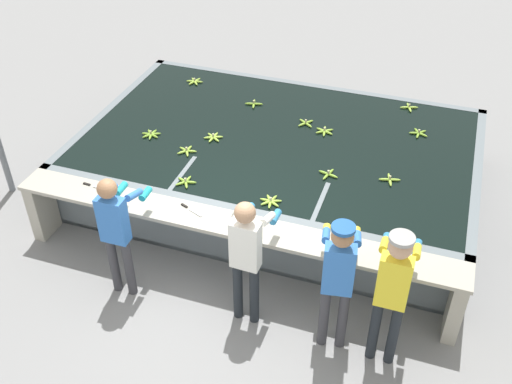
{
  "coord_description": "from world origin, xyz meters",
  "views": [
    {
      "loc": [
        2.05,
        -4.74,
        5.4
      ],
      "look_at": [
        0.0,
        1.22,
        0.63
      ],
      "focal_mm": 42.0,
      "sensor_mm": 36.0,
      "label": 1
    }
  ],
  "objects_px": {
    "banana_bunch_floating_0": "(306,123)",
    "banana_bunch_floating_9": "(324,131)",
    "banana_bunch_floating_7": "(151,134)",
    "banana_bunch_floating_4": "(390,180)",
    "worker_3": "(393,286)",
    "banana_bunch_floating_10": "(328,174)",
    "banana_bunch_floating_3": "(271,201)",
    "worker_1": "(247,251)",
    "banana_bunch_floating_1": "(187,151)",
    "banana_bunch_floating_5": "(409,107)",
    "worker_2": "(338,274)",
    "banana_bunch_floating_11": "(213,137)",
    "banana_bunch_floating_2": "(254,104)",
    "banana_bunch_floating_6": "(195,81)",
    "worker_0": "(116,226)",
    "banana_bunch_floating_12": "(186,182)",
    "banana_bunch_floating_8": "(419,133)",
    "knife_1": "(188,208)",
    "knife_0": "(91,185)"
  },
  "relations": [
    {
      "from": "banana_bunch_floating_8",
      "to": "knife_1",
      "type": "bearing_deg",
      "value": -132.48
    },
    {
      "from": "banana_bunch_floating_5",
      "to": "banana_bunch_floating_7",
      "type": "distance_m",
      "value": 3.92
    },
    {
      "from": "banana_bunch_floating_3",
      "to": "knife_0",
      "type": "height_order",
      "value": "banana_bunch_floating_3"
    },
    {
      "from": "banana_bunch_floating_8",
      "to": "knife_1",
      "type": "relative_size",
      "value": 0.83
    },
    {
      "from": "banana_bunch_floating_0",
      "to": "banana_bunch_floating_1",
      "type": "relative_size",
      "value": 0.9
    },
    {
      "from": "worker_3",
      "to": "banana_bunch_floating_10",
      "type": "distance_m",
      "value": 2.2
    },
    {
      "from": "banana_bunch_floating_10",
      "to": "banana_bunch_floating_7",
      "type": "bearing_deg",
      "value": 177.06
    },
    {
      "from": "banana_bunch_floating_5",
      "to": "worker_2",
      "type": "bearing_deg",
      "value": -93.06
    },
    {
      "from": "banana_bunch_floating_7",
      "to": "banana_bunch_floating_11",
      "type": "height_order",
      "value": "same"
    },
    {
      "from": "worker_3",
      "to": "banana_bunch_floating_10",
      "type": "height_order",
      "value": "worker_3"
    },
    {
      "from": "worker_1",
      "to": "banana_bunch_floating_0",
      "type": "xyz_separation_m",
      "value": [
        -0.15,
        2.98,
        -0.1
      ]
    },
    {
      "from": "banana_bunch_floating_1",
      "to": "banana_bunch_floating_5",
      "type": "xyz_separation_m",
      "value": [
        2.72,
        2.22,
        0.0
      ]
    },
    {
      "from": "banana_bunch_floating_12",
      "to": "banana_bunch_floating_1",
      "type": "bearing_deg",
      "value": 113.24
    },
    {
      "from": "worker_0",
      "to": "banana_bunch_floating_11",
      "type": "height_order",
      "value": "worker_0"
    },
    {
      "from": "banana_bunch_floating_0",
      "to": "banana_bunch_floating_4",
      "type": "height_order",
      "value": "same"
    },
    {
      "from": "banana_bunch_floating_8",
      "to": "banana_bunch_floating_10",
      "type": "xyz_separation_m",
      "value": [
        -0.99,
        -1.41,
        0.0
      ]
    },
    {
      "from": "banana_bunch_floating_1",
      "to": "worker_0",
      "type": "bearing_deg",
      "value": -91.69
    },
    {
      "from": "banana_bunch_floating_7",
      "to": "banana_bunch_floating_4",
      "type": "bearing_deg",
      "value": 0.07
    },
    {
      "from": "worker_2",
      "to": "banana_bunch_floating_9",
      "type": "distance_m",
      "value": 3.02
    },
    {
      "from": "banana_bunch_floating_0",
      "to": "banana_bunch_floating_3",
      "type": "xyz_separation_m",
      "value": [
        0.08,
        -1.94,
        -0.0
      ]
    },
    {
      "from": "banana_bunch_floating_6",
      "to": "banana_bunch_floating_3",
      "type": "bearing_deg",
      "value": -50.66
    },
    {
      "from": "banana_bunch_floating_9",
      "to": "banana_bunch_floating_12",
      "type": "height_order",
      "value": "same"
    },
    {
      "from": "worker_2",
      "to": "banana_bunch_floating_2",
      "type": "bearing_deg",
      "value": 121.84
    },
    {
      "from": "banana_bunch_floating_12",
      "to": "banana_bunch_floating_4",
      "type": "bearing_deg",
      "value": 20.07
    },
    {
      "from": "worker_3",
      "to": "banana_bunch_floating_6",
      "type": "relative_size",
      "value": 6.24
    },
    {
      "from": "banana_bunch_floating_3",
      "to": "banana_bunch_floating_4",
      "type": "xyz_separation_m",
      "value": [
        1.3,
        0.93,
        0.0
      ]
    },
    {
      "from": "worker_1",
      "to": "banana_bunch_floating_1",
      "type": "relative_size",
      "value": 6.12
    },
    {
      "from": "worker_2",
      "to": "banana_bunch_floating_11",
      "type": "relative_size",
      "value": 6.07
    },
    {
      "from": "worker_3",
      "to": "banana_bunch_floating_5",
      "type": "xyz_separation_m",
      "value": [
        -0.34,
        4.03,
        -0.17
      ]
    },
    {
      "from": "banana_bunch_floating_12",
      "to": "worker_2",
      "type": "bearing_deg",
      "value": -26.72
    },
    {
      "from": "banana_bunch_floating_11",
      "to": "knife_1",
      "type": "xyz_separation_m",
      "value": [
        0.32,
        -1.58,
        -0.01
      ]
    },
    {
      "from": "knife_1",
      "to": "banana_bunch_floating_0",
      "type": "bearing_deg",
      "value": 71.19
    },
    {
      "from": "banana_bunch_floating_0",
      "to": "banana_bunch_floating_1",
      "type": "xyz_separation_m",
      "value": [
        -1.35,
        -1.25,
        -0.0
      ]
    },
    {
      "from": "banana_bunch_floating_0",
      "to": "banana_bunch_floating_9",
      "type": "relative_size",
      "value": 0.88
    },
    {
      "from": "banana_bunch_floating_7",
      "to": "banana_bunch_floating_0",
      "type": "bearing_deg",
      "value": 26.98
    },
    {
      "from": "banana_bunch_floating_8",
      "to": "banana_bunch_floating_3",
      "type": "bearing_deg",
      "value": -124.66
    },
    {
      "from": "banana_bunch_floating_8",
      "to": "banana_bunch_floating_6",
      "type": "bearing_deg",
      "value": 173.04
    },
    {
      "from": "worker_3",
      "to": "banana_bunch_floating_9",
      "type": "bearing_deg",
      "value": 115.58
    },
    {
      "from": "banana_bunch_floating_10",
      "to": "banana_bunch_floating_11",
      "type": "distance_m",
      "value": 1.79
    },
    {
      "from": "banana_bunch_floating_12",
      "to": "banana_bunch_floating_0",
      "type": "bearing_deg",
      "value": 60.94
    },
    {
      "from": "worker_1",
      "to": "banana_bunch_floating_11",
      "type": "bearing_deg",
      "value": 120.48
    },
    {
      "from": "banana_bunch_floating_5",
      "to": "banana_bunch_floating_8",
      "type": "relative_size",
      "value": 1.0
    },
    {
      "from": "banana_bunch_floating_1",
      "to": "banana_bunch_floating_10",
      "type": "relative_size",
      "value": 0.99
    },
    {
      "from": "knife_1",
      "to": "banana_bunch_floating_2",
      "type": "bearing_deg",
      "value": 92.13
    },
    {
      "from": "banana_bunch_floating_9",
      "to": "banana_bunch_floating_10",
      "type": "bearing_deg",
      "value": -73.56
    },
    {
      "from": "banana_bunch_floating_3",
      "to": "banana_bunch_floating_0",
      "type": "bearing_deg",
      "value": 92.5
    },
    {
      "from": "worker_0",
      "to": "banana_bunch_floating_12",
      "type": "xyz_separation_m",
      "value": [
        0.34,
        1.15,
        -0.09
      ]
    },
    {
      "from": "worker_1",
      "to": "banana_bunch_floating_1",
      "type": "xyz_separation_m",
      "value": [
        -1.5,
        1.74,
        -0.1
      ]
    },
    {
      "from": "banana_bunch_floating_10",
      "to": "banana_bunch_floating_12",
      "type": "height_order",
      "value": "same"
    },
    {
      "from": "banana_bunch_floating_0",
      "to": "banana_bunch_floating_10",
      "type": "relative_size",
      "value": 0.89
    }
  ]
}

